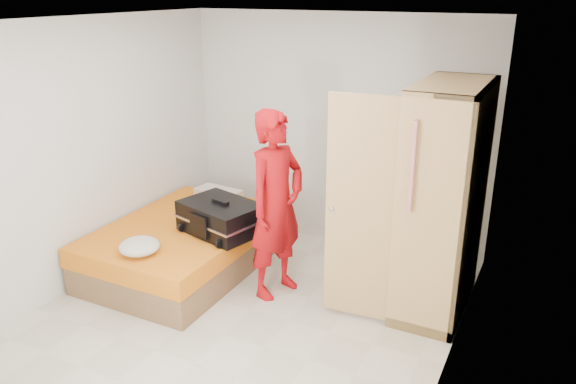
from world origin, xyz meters
The scene contains 7 objects.
room centered at (0.00, 0.00, 1.30)m, with size 4.00×4.02×2.60m.
bed centered at (-1.05, 0.42, 0.25)m, with size 1.42×2.02×0.50m.
wardrobe centered at (1.45, 0.85, 1.00)m, with size 1.17×1.23×2.10m.
person centered at (0.05, 0.43, 0.91)m, with size 0.67×0.44×1.82m, color #BC0C0B.
suitcase centered at (-0.60, 0.46, 0.65)m, with size 0.92×0.76×0.34m.
round_cushion centered at (-1.00, -0.30, 0.57)m, with size 0.38×0.38×0.14m, color beige.
pillow centered at (-1.17, 1.27, 0.55)m, with size 0.54×0.28×0.10m, color beige.
Camera 1 is at (2.36, -3.91, 2.85)m, focal length 35.00 mm.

